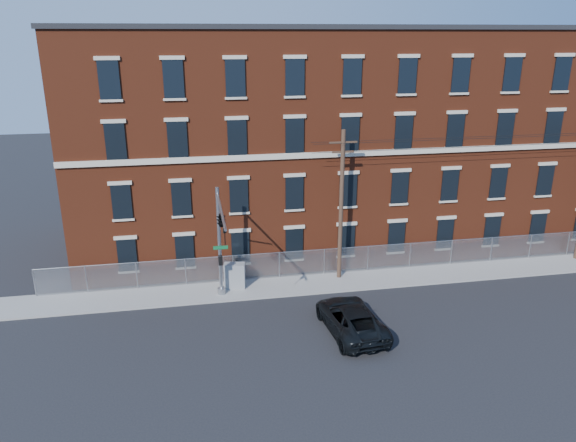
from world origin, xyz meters
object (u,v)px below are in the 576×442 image
(utility_pole_near, at_px, (341,203))
(utility_cabinet, at_px, (235,276))
(traffic_signal_mast, at_px, (221,228))
(pickup_truck, at_px, (351,318))

(utility_pole_near, distance_m, utility_cabinet, 8.33)
(traffic_signal_mast, xyz_separation_m, utility_pole_near, (8.00, 3.42, -0.05))
(utility_pole_near, bearing_deg, traffic_signal_mast, -156.86)
(pickup_truck, xyz_separation_m, utility_cabinet, (-5.85, 6.53, 0.14))
(traffic_signal_mast, xyz_separation_m, utility_cabinet, (0.92, 3.10, -4.44))
(traffic_signal_mast, distance_m, utility_cabinet, 5.49)
(traffic_signal_mast, bearing_deg, utility_cabinet, 73.42)
(traffic_signal_mast, distance_m, utility_pole_near, 8.70)
(traffic_signal_mast, relative_size, utility_cabinet, 4.21)
(utility_cabinet, bearing_deg, utility_pole_near, 13.02)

